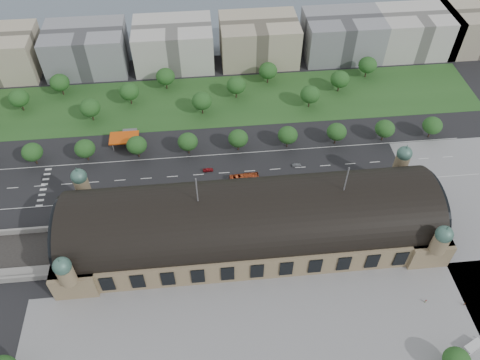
{
  "coord_description": "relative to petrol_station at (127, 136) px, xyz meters",
  "views": [
    {
      "loc": [
        -15.62,
        -113.16,
        156.67
      ],
      "look_at": [
        -2.41,
        19.71,
        14.0
      ],
      "focal_mm": 35.0,
      "sensor_mm": 36.0,
      "label": 1
    }
  ],
  "objects": [
    {
      "name": "traffic_car_3",
      "position": [
        38.55,
        -25.24,
        -2.25
      ],
      "size": [
        4.94,
        2.31,
        1.39
      ],
      "primitive_type": "imported",
      "rotation": [
        0.0,
        0.0,
        1.65
      ],
      "color": "maroon",
      "rests_on": "ground"
    },
    {
      "name": "tree_belt_1",
      "position": [
        -57.09,
        29.72,
        5.1
      ],
      "size": [
        10.4,
        10.4,
        12.48
      ],
      "color": "#2D2116",
      "rests_on": "ground"
    },
    {
      "name": "parked_car_2",
      "position": [
        -8.04,
        -40.28,
        -2.18
      ],
      "size": [
        5.68,
        4.34,
        1.53
      ],
      "primitive_type": "imported",
      "rotation": [
        0.0,
        0.0,
        -1.09
      ],
      "color": "#1C1F4E",
      "rests_on": "ground"
    },
    {
      "name": "parked_car_3",
      "position": [
        16.07,
        -44.28,
        -2.2
      ],
      "size": [
        4.72,
        3.37,
        1.49
      ],
      "primitive_type": "imported",
      "rotation": [
        0.0,
        0.0,
        -1.16
      ],
      "color": "slate",
      "rests_on": "ground"
    },
    {
      "name": "bus_mid",
      "position": [
        58.33,
        -36.58,
        -1.3
      ],
      "size": [
        11.98,
        3.57,
        3.29
      ],
      "primitive_type": "imported",
      "rotation": [
        0.0,
        0.0,
        1.64
      ],
      "color": "silver",
      "rests_on": "ground"
    },
    {
      "name": "road_slab",
      "position": [
        33.91,
        -27.28,
        -2.95
      ],
      "size": [
        260.0,
        26.0,
        0.1
      ],
      "primitive_type": "cube",
      "color": "black",
      "rests_on": "ground"
    },
    {
      "name": "pedestrian_1",
      "position": [
        128.36,
        -103.39,
        -2.01
      ],
      "size": [
        0.77,
        0.82,
        1.89
      ],
      "primitive_type": "imported",
      "rotation": [
        0.0,
        0.0,
        0.95
      ],
      "color": "gray",
      "rests_on": "ground"
    },
    {
      "name": "tree_belt_2",
      "position": [
        -38.09,
        41.72,
        5.1
      ],
      "size": [
        10.4,
        10.4,
        12.48
      ],
      "color": "#2D2116",
      "rests_on": "ground"
    },
    {
      "name": "tree_row_5",
      "position": [
        53.91,
        -12.28,
        4.48
      ],
      "size": [
        9.6,
        9.6,
        11.52
      ],
      "color": "#2D2116",
      "rests_on": "ground"
    },
    {
      "name": "tree_belt_3",
      "position": [
        -19.09,
        17.72,
        5.1
      ],
      "size": [
        10.4,
        10.4,
        12.48
      ],
      "color": "#2D2116",
      "rests_on": "ground"
    },
    {
      "name": "tree_belt_10",
      "position": [
        113.91,
        29.72,
        5.1
      ],
      "size": [
        10.4,
        10.4,
        12.48
      ],
      "color": "#2D2116",
      "rests_on": "ground"
    },
    {
      "name": "bus_west",
      "position": [
        54.7,
        -33.28,
        -1.06
      ],
      "size": [
        13.7,
        3.81,
        3.78
      ],
      "primitive_type": "imported",
      "rotation": [
        0.0,
        0.0,
        1.62
      ],
      "color": "#C94920",
      "rests_on": "ground"
    },
    {
      "name": "parked_car_0",
      "position": [
        -13.93,
        -43.47,
        -2.17
      ],
      "size": [
        4.96,
        3.68,
        1.56
      ],
      "primitive_type": "imported",
      "rotation": [
        0.0,
        0.0,
        -1.08
      ],
      "color": "black",
      "rests_on": "ground"
    },
    {
      "name": "office_7",
      "position": [
        208.91,
        67.72,
        9.05
      ],
      "size": [
        45.0,
        32.0,
        24.0
      ],
      "primitive_type": "cube",
      "color": "#B7AC90",
      "rests_on": "ground"
    },
    {
      "name": "plaza_south",
      "position": [
        63.91,
        -109.28,
        -2.95
      ],
      "size": [
        190.0,
        48.0,
        0.12
      ],
      "primitive_type": "cube",
      "color": "gray",
      "rests_on": "ground"
    },
    {
      "name": "traffic_car_5",
      "position": [
        80.2,
        -26.21,
        -2.28
      ],
      "size": [
        4.13,
        1.6,
        1.34
      ],
      "primitive_type": "imported",
      "rotation": [
        0.0,
        0.0,
        1.61
      ],
      "color": "#5B5D63",
      "rests_on": "ground"
    },
    {
      "name": "tree_belt_11",
      "position": [
        132.91,
        41.72,
        5.1
      ],
      "size": [
        10.4,
        10.4,
        12.48
      ],
      "color": "#2D2116",
      "rests_on": "ground"
    },
    {
      "name": "tree_row_3",
      "position": [
        5.91,
        -12.28,
        4.48
      ],
      "size": [
        9.6,
        9.6,
        11.52
      ],
      "color": "#2D2116",
      "rests_on": "ground"
    },
    {
      "name": "tree_belt_7",
      "position": [
        56.91,
        29.72,
        5.1
      ],
      "size": [
        10.4,
        10.4,
        12.48
      ],
      "color": "#2D2116",
      "rests_on": "ground"
    },
    {
      "name": "parked_car_4",
      "position": [
        13.15,
        -40.28,
        -2.3
      ],
      "size": [
        4.19,
        2.77,
        1.31
      ],
      "primitive_type": "imported",
      "rotation": [
        0.0,
        0.0,
        -1.18
      ],
      "color": "white",
      "rests_on": "ground"
    },
    {
      "name": "pedestrian_0",
      "position": [
        114.64,
        -100.85,
        -2.12
      ],
      "size": [
        0.9,
        0.65,
        1.67
      ],
      "primitive_type": "imported",
      "rotation": [
        0.0,
        0.0,
        0.25
      ],
      "color": "gray",
      "rests_on": "ground"
    },
    {
      "name": "station",
      "position": [
        53.91,
        -65.28,
        7.33
      ],
      "size": [
        150.0,
        48.4,
        44.3
      ],
      "color": "#887054",
      "rests_on": "ground"
    },
    {
      "name": "tree_belt_9",
      "position": [
        94.91,
        17.72,
        5.1
      ],
      "size": [
        10.4,
        10.4,
        12.48
      ],
      "color": "#2D2116",
      "rests_on": "ground"
    },
    {
      "name": "van_south",
      "position": [
        123.57,
        -119.51,
        -1.54
      ],
      "size": [
        7.35,
        5.31,
        2.96
      ],
      "rotation": [
        0.0,
        0.0,
        0.43
      ],
      "color": "silver",
      "rests_on": "ground"
    },
    {
      "name": "grass_belt",
      "position": [
        38.91,
        27.72,
        -2.95
      ],
      "size": [
        300.0,
        45.0,
        0.1
      ],
      "primitive_type": "cube",
      "color": "#265120",
      "rests_on": "ground"
    },
    {
      "name": "traffic_car_4",
      "position": [
        72.18,
        -38.19,
        -2.2
      ],
      "size": [
        4.51,
        2.02,
        1.5
      ],
      "primitive_type": "imported",
      "rotation": [
        0.0,
        0.0,
        -1.52
      ],
      "color": "#1A1845",
      "rests_on": "ground"
    },
    {
      "name": "traffic_car_2",
      "position": [
        -13.03,
        -34.21,
        -2.16
      ],
      "size": [
        5.9,
        3.11,
        1.58
      ],
      "primitive_type": "imported",
      "rotation": [
        0.0,
        0.0,
        -1.66
      ],
      "color": "black",
      "rests_on": "ground"
    },
    {
      "name": "tree_belt_6",
      "position": [
        37.91,
        17.72,
        5.1
      ],
      "size": [
        10.4,
        10.4,
        12.48
      ],
      "color": "#2D2116",
      "rests_on": "ground"
    },
    {
      "name": "parked_car_6",
      "position": [
        7.92,
        -40.28,
        -2.17
      ],
      "size": [
        5.73,
        4.55,
        1.56
      ],
      "primitive_type": "imported",
      "rotation": [
        0.0,
        0.0,
        -1.05
      ],
      "color": "black",
      "rests_on": "ground"
    },
    {
      "name": "parked_car_5",
      "position": [
        27.11,
        -44.28,
        -2.14
      ],
      "size": [
        6.38,
        4.52,
        1.61
      ],
      "primitive_type": "imported",
      "rotation": [
        0.0,
        0.0,
        -1.22
      ],
      "color": "#9B9FA3",
      "rests_on": "ground"
    },
    {
      "name": "office_6",
      "position": [
        168.91,
        67.72,
        9.05
      ],
      "size": [
        45.0,
        32.0,
        24.0
      ],
      "primitive_type": "cube",
      "color": "beige",
      "rests_on": "ground"
    },
    {
      "name": "tree_row_8",
      "position": [
        125.91,
        -12.28,
        4.48
      ],
      "size": [
        9.6,
        9.6,
        11.52
      ],
      "color": "#2D2116",
      "rests_on": "ground"
    },
    {
      "name": "ground",
      "position": [
        53.91,
        -65.28,
        -2.95
      ],
      "size": [
        900.0,
        900.0,
        0.0
      ],
      "primitive_type": "plane",
      "color": "black",
      "rests_on": "ground"
    },
    {
      "name": "parked_car_1",
      "position": [
        -20.41,
        -44.28,
        -2.23
      ],
      "size": [
        5.73,
        4.45,
        1.45
      ],
      "primitive_type": "imported",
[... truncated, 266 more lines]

